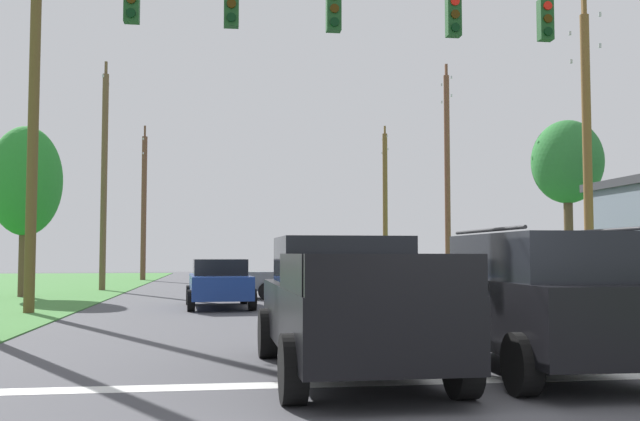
{
  "coord_description": "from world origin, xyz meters",
  "views": [
    {
      "loc": [
        -2.6,
        -7.14,
        1.71
      ],
      "look_at": [
        -0.19,
        10.43,
        2.77
      ],
      "focal_mm": 40.05,
      "sensor_mm": 36.0,
      "label": 1
    }
  ],
  "objects_px": {
    "tree_roadside_far_right": "(25,182)",
    "utility_pole_distant_left": "(144,205)",
    "utility_pole_mid_right": "(587,150)",
    "utility_pole_distant_right": "(104,178)",
    "utility_pole_far_right": "(447,175)",
    "distant_car_oncoming": "(305,277)",
    "pickup_truck": "(348,305)",
    "tree_roadside_right": "(567,163)",
    "utility_pole_near_left": "(385,203)",
    "distant_car_far_parked": "(219,282)",
    "suv_black": "(542,298)",
    "utility_pole_far_left": "(34,113)",
    "overhead_signal_span": "(350,113)",
    "distant_car_crossing_white": "(529,279)"
  },
  "relations": [
    {
      "from": "distant_car_crossing_white",
      "to": "utility_pole_distant_right",
      "type": "xyz_separation_m",
      "value": [
        -16.36,
        9.34,
        4.39
      ]
    },
    {
      "from": "suv_black",
      "to": "utility_pole_distant_right",
      "type": "height_order",
      "value": "utility_pole_distant_right"
    },
    {
      "from": "distant_car_oncoming",
      "to": "utility_pole_far_left",
      "type": "distance_m",
      "value": 11.41
    },
    {
      "from": "utility_pole_mid_right",
      "to": "utility_pole_distant_left",
      "type": "bearing_deg",
      "value": 120.54
    },
    {
      "from": "utility_pole_distant_right",
      "to": "tree_roadside_far_right",
      "type": "height_order",
      "value": "utility_pole_distant_right"
    },
    {
      "from": "overhead_signal_span",
      "to": "pickup_truck",
      "type": "relative_size",
      "value": 2.85
    },
    {
      "from": "pickup_truck",
      "to": "utility_pole_far_left",
      "type": "relative_size",
      "value": 0.47
    },
    {
      "from": "pickup_truck",
      "to": "utility_pole_distant_right",
      "type": "bearing_deg",
      "value": 106.9
    },
    {
      "from": "utility_pole_far_left",
      "to": "utility_pole_distant_right",
      "type": "relative_size",
      "value": 1.09
    },
    {
      "from": "utility_pole_far_right",
      "to": "utility_pole_distant_right",
      "type": "bearing_deg",
      "value": -179.41
    },
    {
      "from": "distant_car_oncoming",
      "to": "utility_pole_far_right",
      "type": "distance_m",
      "value": 11.56
    },
    {
      "from": "utility_pole_far_right",
      "to": "utility_pole_near_left",
      "type": "distance_m",
      "value": 12.79
    },
    {
      "from": "distant_car_crossing_white",
      "to": "utility_pole_near_left",
      "type": "distance_m",
      "value": 22.7
    },
    {
      "from": "distant_car_oncoming",
      "to": "distant_car_far_parked",
      "type": "bearing_deg",
      "value": -127.55
    },
    {
      "from": "suv_black",
      "to": "utility_pole_distant_left",
      "type": "distance_m",
      "value": 37.81
    },
    {
      "from": "utility_pole_distant_right",
      "to": "utility_pole_mid_right",
      "type": "bearing_deg",
      "value": -41.11
    },
    {
      "from": "utility_pole_distant_left",
      "to": "tree_roadside_far_right",
      "type": "relative_size",
      "value": 1.47
    },
    {
      "from": "utility_pole_mid_right",
      "to": "utility_pole_distant_right",
      "type": "distance_m",
      "value": 21.39
    },
    {
      "from": "pickup_truck",
      "to": "distant_car_far_parked",
      "type": "height_order",
      "value": "pickup_truck"
    },
    {
      "from": "utility_pole_distant_right",
      "to": "tree_roadside_far_right",
      "type": "distance_m",
      "value": 5.28
    },
    {
      "from": "distant_car_oncoming",
      "to": "tree_roadside_far_right",
      "type": "xyz_separation_m",
      "value": [
        -10.75,
        2.04,
        3.7
      ]
    },
    {
      "from": "tree_roadside_far_right",
      "to": "utility_pole_far_left",
      "type": "bearing_deg",
      "value": -74.06
    },
    {
      "from": "suv_black",
      "to": "utility_pole_near_left",
      "type": "xyz_separation_m",
      "value": [
        6.26,
        36.91,
        4.05
      ]
    },
    {
      "from": "suv_black",
      "to": "distant_car_oncoming",
      "type": "distance_m",
      "value": 17.24
    },
    {
      "from": "distant_car_crossing_white",
      "to": "utility_pole_distant_right",
      "type": "height_order",
      "value": "utility_pole_distant_right"
    },
    {
      "from": "distant_car_oncoming",
      "to": "utility_pole_near_left",
      "type": "relative_size",
      "value": 0.43
    },
    {
      "from": "utility_pole_mid_right",
      "to": "tree_roadside_far_right",
      "type": "height_order",
      "value": "utility_pole_mid_right"
    },
    {
      "from": "suv_black",
      "to": "utility_pole_far_right",
      "type": "bearing_deg",
      "value": 75.04
    },
    {
      "from": "pickup_truck",
      "to": "utility_pole_distant_left",
      "type": "xyz_separation_m",
      "value": [
        -6.72,
        36.14,
        3.82
      ]
    },
    {
      "from": "utility_pole_near_left",
      "to": "tree_roadside_far_right",
      "type": "height_order",
      "value": "utility_pole_near_left"
    },
    {
      "from": "distant_car_far_parked",
      "to": "utility_pole_far_left",
      "type": "distance_m",
      "value": 7.44
    },
    {
      "from": "overhead_signal_span",
      "to": "tree_roadside_right",
      "type": "height_order",
      "value": "overhead_signal_span"
    },
    {
      "from": "tree_roadside_far_right",
      "to": "utility_pole_distant_left",
      "type": "bearing_deg",
      "value": 81.12
    },
    {
      "from": "overhead_signal_span",
      "to": "utility_pole_mid_right",
      "type": "relative_size",
      "value": 1.62
    },
    {
      "from": "distant_car_far_parked",
      "to": "utility_pole_mid_right",
      "type": "xyz_separation_m",
      "value": [
        10.77,
        -3.12,
        3.97
      ]
    },
    {
      "from": "suv_black",
      "to": "pickup_truck",
      "type": "bearing_deg",
      "value": 174.53
    },
    {
      "from": "utility_pole_far_right",
      "to": "utility_pole_near_left",
      "type": "xyz_separation_m",
      "value": [
        -0.19,
        12.78,
        -0.47
      ]
    },
    {
      "from": "distant_car_far_parked",
      "to": "tree_roadside_far_right",
      "type": "relative_size",
      "value": 0.66
    },
    {
      "from": "utility_pole_far_right",
      "to": "utility_pole_far_left",
      "type": "xyz_separation_m",
      "value": [
        -16.42,
        -12.72,
        0.15
      ]
    },
    {
      "from": "pickup_truck",
      "to": "suv_black",
      "type": "distance_m",
      "value": 2.81
    },
    {
      "from": "tree_roadside_right",
      "to": "utility_pole_distant_right",
      "type": "bearing_deg",
      "value": 166.62
    },
    {
      "from": "distant_car_crossing_white",
      "to": "utility_pole_mid_right",
      "type": "xyz_separation_m",
      "value": [
        -0.24,
        -4.72,
        3.97
      ]
    },
    {
      "from": "utility_pole_mid_right",
      "to": "tree_roadside_far_right",
      "type": "xyz_separation_m",
      "value": [
        -18.32,
        9.31,
        -0.27
      ]
    },
    {
      "from": "suv_black",
      "to": "tree_roadside_right",
      "type": "relative_size",
      "value": 0.65
    },
    {
      "from": "suv_black",
      "to": "tree_roadside_far_right",
      "type": "distance_m",
      "value": 23.02
    },
    {
      "from": "utility_pole_mid_right",
      "to": "overhead_signal_span",
      "type": "bearing_deg",
      "value": -150.94
    },
    {
      "from": "overhead_signal_span",
      "to": "pickup_truck",
      "type": "xyz_separation_m",
      "value": [
        -0.98,
        -5.22,
        -3.81
      ]
    },
    {
      "from": "utility_pole_far_left",
      "to": "tree_roadside_right",
      "type": "relative_size",
      "value": 1.55
    },
    {
      "from": "utility_pole_distant_left",
      "to": "tree_roadside_right",
      "type": "height_order",
      "value": "utility_pole_distant_left"
    },
    {
      "from": "overhead_signal_span",
      "to": "distant_car_crossing_white",
      "type": "distance_m",
      "value": 12.89
    }
  ]
}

